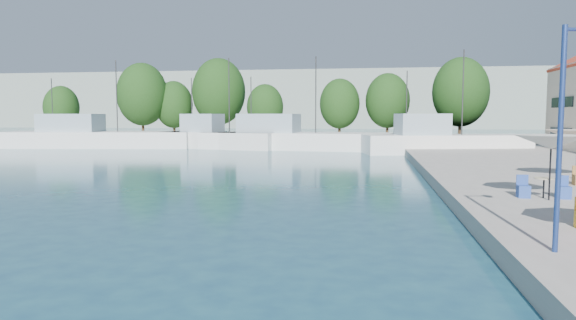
% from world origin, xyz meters
% --- Properties ---
extents(quay_far, '(90.00, 16.00, 0.60)m').
position_xyz_m(quay_far, '(-8.00, 67.00, 0.30)').
color(quay_far, gray).
rests_on(quay_far, ground).
extents(hill_west, '(180.00, 40.00, 16.00)m').
position_xyz_m(hill_west, '(-30.00, 160.00, 8.00)').
color(hill_west, gray).
rests_on(hill_west, ground).
extents(hill_east, '(140.00, 40.00, 12.00)m').
position_xyz_m(hill_east, '(40.00, 180.00, 6.00)').
color(hill_east, gray).
rests_on(hill_east, ground).
extents(trawler_01, '(21.61, 8.28, 10.20)m').
position_xyz_m(trawler_01, '(-28.01, 55.78, 1.07)').
color(trawler_01, white).
rests_on(trawler_01, ground).
extents(trawler_02, '(14.24, 6.94, 10.20)m').
position_xyz_m(trawler_02, '(-13.94, 56.36, 1.07)').
color(trawler_02, silver).
rests_on(trawler_02, ground).
extents(trawler_03, '(20.92, 7.23, 10.20)m').
position_xyz_m(trawler_03, '(-5.43, 56.22, 1.07)').
color(trawler_03, silver).
rests_on(trawler_03, ground).
extents(trawler_04, '(15.94, 7.42, 10.20)m').
position_xyz_m(trawler_04, '(9.56, 52.27, 1.07)').
color(trawler_04, white).
rests_on(trawler_04, ground).
extents(tree_01, '(4.85, 4.85, 7.18)m').
position_xyz_m(tree_01, '(-40.22, 68.50, 4.74)').
color(tree_01, '#3F2B19').
rests_on(tree_01, quay_far).
extents(tree_02, '(6.94, 6.94, 10.27)m').
position_xyz_m(tree_02, '(-28.42, 69.29, 6.53)').
color(tree_02, '#3F2B19').
rests_on(tree_02, quay_far).
extents(tree_03, '(5.32, 5.32, 7.87)m').
position_xyz_m(tree_03, '(-24.63, 71.25, 5.14)').
color(tree_03, '#3F2B19').
rests_on(tree_03, quay_far).
extents(tree_04, '(7.39, 7.39, 10.94)m').
position_xyz_m(tree_04, '(-18.04, 71.30, 6.92)').
color(tree_04, '#3F2B19').
rests_on(tree_04, quay_far).
extents(tree_05, '(4.83, 4.83, 7.16)m').
position_xyz_m(tree_05, '(-10.92, 68.66, 4.73)').
color(tree_05, '#3F2B19').
rests_on(tree_05, quay_far).
extents(tree_06, '(5.38, 5.38, 7.96)m').
position_xyz_m(tree_06, '(-1.26, 71.37, 5.19)').
color(tree_06, '#3F2B19').
rests_on(tree_06, quay_far).
extents(tree_07, '(5.81, 5.81, 8.61)m').
position_xyz_m(tree_07, '(5.07, 71.45, 5.57)').
color(tree_07, '#3F2B19').
rests_on(tree_07, quay_far).
extents(tree_08, '(6.93, 6.93, 10.26)m').
position_xyz_m(tree_08, '(13.91, 68.88, 6.53)').
color(tree_08, '#3F2B19').
rests_on(tree_08, quay_far).
extents(umbrella_white, '(2.57, 2.57, 2.35)m').
position_xyz_m(umbrella_white, '(9.27, 21.46, 2.69)').
color(umbrella_white, black).
rests_on(umbrella_white, quay_right).
extents(cafe_table_02, '(1.82, 0.70, 0.76)m').
position_xyz_m(cafe_table_02, '(9.21, 21.88, 0.89)').
color(cafe_table_02, black).
rests_on(cafe_table_02, quay_right).
extents(street_lamp, '(1.02, 0.41, 5.03)m').
position_xyz_m(street_lamp, '(7.31, 14.04, 4.09)').
color(street_lamp, navy).
rests_on(street_lamp, quay_right).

